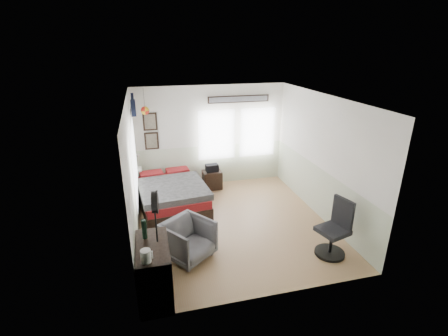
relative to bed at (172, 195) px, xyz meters
The scene contains 12 objects.
ground_plane 1.63m from the bed, 40.78° to the right, with size 4.00×4.50×0.01m, color #A3784D.
room_shell 1.92m from the bed, 37.10° to the right, with size 4.02×4.52×2.71m.
wall_decor 2.01m from the bed, 83.15° to the left, with size 3.55×1.32×1.44m.
bed is the anchor object (origin of this frame).
dresser 2.89m from the bed, 100.52° to the right, with size 0.48×1.00×0.90m, color black.
armchair 2.00m from the bed, 86.88° to the right, with size 0.77×0.79×0.72m, color #5D5C66.
nightstand 1.45m from the bed, 36.62° to the left, with size 0.49×0.39×0.49m, color black.
task_chair 3.73m from the bed, 43.14° to the right, with size 0.60×0.60×1.10m.
kettle 3.33m from the bed, 100.86° to the right, with size 0.16×0.14×0.19m.
bottle 2.78m from the bed, 103.38° to the right, with size 0.08×0.08×0.31m, color black.
stand_fan 3.04m from the bed, 98.92° to the right, with size 0.12×0.34×0.83m.
black_bag 1.47m from the bed, 36.62° to the left, with size 0.33×0.21×0.19m, color black.
Camera 1 is at (-1.69, -5.95, 3.67)m, focal length 26.00 mm.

